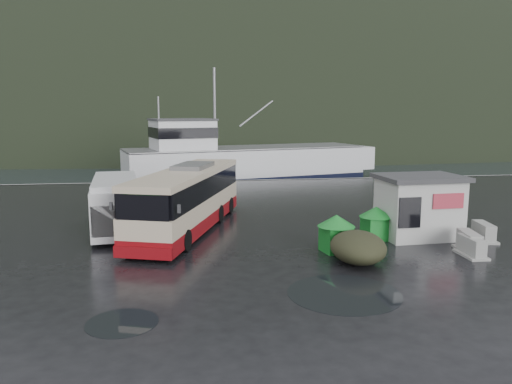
{
  "coord_description": "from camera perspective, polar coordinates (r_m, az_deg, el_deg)",
  "views": [
    {
      "loc": [
        -4.29,
        -20.91,
        5.77
      ],
      "look_at": [
        -0.84,
        3.66,
        1.7
      ],
      "focal_mm": 35.0,
      "sensor_mm": 36.0,
      "label": 1
    }
  ],
  "objects": [
    {
      "name": "waste_bin_right",
      "position": [
        21.02,
        9.08,
        -6.74
      ],
      "size": [
        1.3,
        1.3,
        1.55
      ],
      "primitive_type": null,
      "rotation": [
        0.0,
        0.0,
        0.19
      ],
      "color": "#167E26",
      "rests_on": "ground"
    },
    {
      "name": "puddles",
      "position": [
        15.8,
        4.88,
        -12.13
      ],
      "size": [
        9.57,
        4.13,
        0.01
      ],
      "color": "black",
      "rests_on": "ground"
    },
    {
      "name": "waste_bin_left",
      "position": [
        23.32,
        13.45,
        -5.27
      ],
      "size": [
        1.19,
        1.19,
        1.51
      ],
      "primitive_type": null,
      "rotation": [
        0.0,
        0.0,
        0.1
      ],
      "color": "#167E26",
      "rests_on": "ground"
    },
    {
      "name": "jersey_barrier_a",
      "position": [
        24.7,
        24.5,
        -5.05
      ],
      "size": [
        1.04,
        1.7,
        0.8
      ],
      "primitive_type": null,
      "rotation": [
        0.0,
        0.0,
        -0.15
      ],
      "color": "#999993",
      "rests_on": "ground"
    },
    {
      "name": "dome_tent",
      "position": [
        19.81,
        11.53,
        -7.82
      ],
      "size": [
        2.61,
        3.3,
        1.17
      ],
      "primitive_type": null,
      "rotation": [
        0.0,
        0.0,
        -0.17
      ],
      "color": "#2B2C1A",
      "rests_on": "ground"
    },
    {
      "name": "ticket_kiosk",
      "position": [
        24.24,
        17.94,
        -4.92
      ],
      "size": [
        3.81,
        2.97,
        2.87
      ],
      "primitive_type": null,
      "rotation": [
        0.0,
        0.0,
        0.05
      ],
      "color": "beige",
      "rests_on": "ground"
    },
    {
      "name": "harbor_water",
      "position": [
        131.11,
        -6.14,
        6.75
      ],
      "size": [
        300.0,
        180.0,
        0.02
      ],
      "primitive_type": "cube",
      "color": "black",
      "rests_on": "ground"
    },
    {
      "name": "quay_edge",
      "position": [
        41.54,
        -1.98,
        1.33
      ],
      "size": [
        160.0,
        0.6,
        1.5
      ],
      "primitive_type": "cube",
      "color": "#999993",
      "rests_on": "ground"
    },
    {
      "name": "jersey_barrier_c",
      "position": [
        22.5,
        23.11,
        -6.31
      ],
      "size": [
        1.12,
        1.79,
        0.84
      ],
      "primitive_type": null,
      "rotation": [
        0.0,
        0.0,
        -0.18
      ],
      "color": "#999993",
      "rests_on": "ground"
    },
    {
      "name": "coach_bus",
      "position": [
        24.71,
        -7.71,
        -4.28
      ],
      "size": [
        6.24,
        11.55,
        3.17
      ],
      "primitive_type": null,
      "rotation": [
        0.0,
        0.0,
        -0.32
      ],
      "color": "beige",
      "rests_on": "ground"
    },
    {
      "name": "fishing_trawler",
      "position": [
        50.53,
        -1.11,
        2.76
      ],
      "size": [
        29.02,
        13.09,
        11.35
      ],
      "primitive_type": null,
      "rotation": [
        0.0,
        0.0,
        0.25
      ],
      "color": "silver",
      "rests_on": "ground"
    },
    {
      "name": "jersey_barrier_b",
      "position": [
        21.94,
        23.33,
        -6.72
      ],
      "size": [
        0.8,
        1.56,
        0.77
      ],
      "primitive_type": null,
      "rotation": [
        0.0,
        0.0,
        -0.02
      ],
      "color": "#999993",
      "rests_on": "ground"
    },
    {
      "name": "white_van",
      "position": [
        25.04,
        -15.6,
        -4.36
      ],
      "size": [
        2.89,
        6.48,
        2.62
      ],
      "primitive_type": null,
      "rotation": [
        0.0,
        0.0,
        0.12
      ],
      "color": "silver",
      "rests_on": "ground"
    },
    {
      "name": "headland",
      "position": [
        271.35,
        -5.01,
        8.07
      ],
      "size": [
        780.0,
        540.0,
        570.0
      ],
      "primitive_type": "ellipsoid",
      "color": "black",
      "rests_on": "ground"
    },
    {
      "name": "ground",
      "position": [
        22.11,
        3.5,
        -5.83
      ],
      "size": [
        160.0,
        160.0,
        0.0
      ],
      "primitive_type": "plane",
      "color": "black",
      "rests_on": "ground"
    }
  ]
}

